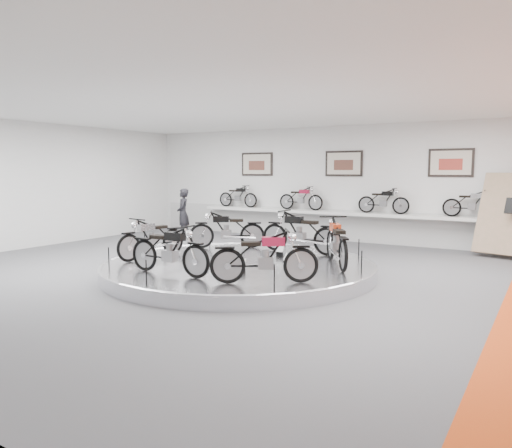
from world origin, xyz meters
The scene contains 22 objects.
floor centered at (0.00, 0.00, 0.00)m, with size 16.00×16.00×0.00m, color #525254.
ceiling centered at (0.00, 0.00, 4.00)m, with size 16.00×16.00×0.00m, color white.
wall_back centered at (0.00, 7.00, 2.00)m, with size 16.00×16.00×0.00m, color white.
wall_left centered at (-8.00, 0.00, 2.00)m, with size 14.00×14.00×0.00m, color white.
dado_band centered at (0.00, 6.98, 0.55)m, with size 15.68×0.04×1.10m, color #BCBCBA.
display_platform centered at (0.00, 0.30, 0.15)m, with size 6.40×6.40×0.30m, color silver.
platform_rim centered at (0.00, 0.30, 0.27)m, with size 6.40×6.40×0.10m, color #B2B2BA.
shelf centered at (0.00, 6.70, 1.00)m, with size 11.00×0.55×0.10m, color silver.
poster_left centered at (-3.50, 6.96, 2.70)m, with size 1.35×0.06×0.88m, color beige.
poster_center centered at (0.00, 6.96, 2.70)m, with size 1.35×0.06×0.88m, color beige.
poster_right centered at (3.50, 6.96, 2.70)m, with size 1.35×0.06×0.88m, color beige.
shelf_bike_a centered at (-4.20, 6.70, 1.42)m, with size 1.22×0.42×0.73m, color black, non-canonical shape.
shelf_bike_b centered at (-1.50, 6.70, 1.42)m, with size 1.22×0.42×0.73m, color maroon, non-canonical shape.
shelf_bike_c centered at (1.50, 6.70, 1.42)m, with size 1.22×0.42×0.73m, color black, non-canonical shape.
shelf_bike_d centered at (4.20, 6.70, 1.42)m, with size 1.22×0.42×0.73m, color #A5A5A9, non-canonical shape.
bike_a centered at (2.13, 1.10, 0.85)m, with size 1.88×0.66×1.10m, color #B93717, non-canonical shape.
bike_b centered at (0.67, 2.21, 0.86)m, with size 1.91×0.67×1.12m, color black, non-canonical shape.
bike_c centered at (-1.47, 1.95, 0.82)m, with size 1.78×0.63×1.05m, color black, non-canonical shape.
bike_d centered at (-2.16, -0.34, 0.81)m, with size 1.73×0.61×1.02m, color #A5A5A9, non-canonical shape.
bike_e centered at (-0.48, -1.62, 0.82)m, with size 1.78×0.63×1.05m, color black, non-canonical shape.
bike_f centered at (1.62, -1.29, 0.82)m, with size 1.78×0.63×1.04m, color maroon, non-canonical shape.
visitor centered at (-5.28, 4.69, 0.90)m, with size 0.66×0.43×1.81m, color black.
Camera 1 is at (6.35, -9.45, 2.46)m, focal length 35.00 mm.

